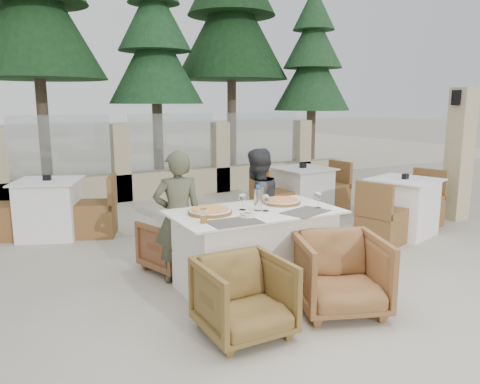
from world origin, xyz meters
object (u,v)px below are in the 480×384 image
olive_dish (248,215)px  armchair_near_left (244,297)px  wine_glass_corner (318,199)px  diner_right (256,207)px  water_bottle (258,198)px  wine_glass_near (266,202)px  dining_table (255,249)px  pizza_left (210,211)px  armchair_far_right (245,241)px  bg_table_a (49,209)px  beer_glass_left (204,216)px  beer_glass_right (260,195)px  pizza_right (282,201)px  diner_left (178,217)px  armchair_near_right (340,274)px  bg_table_c (403,207)px  bg_table_b (302,192)px  armchair_far_left (174,244)px  wine_glass_centre (242,201)px

olive_dish → armchair_near_left: bearing=-121.3°
wine_glass_corner → diner_right: diner_right is taller
olive_dish → diner_right: (0.55, 0.78, -0.14)m
water_bottle → wine_glass_near: water_bottle is taller
dining_table → pizza_left: pizza_left is taller
wine_glass_corner → diner_right: 0.85m
armchair_far_right → bg_table_a: 2.84m
beer_glass_left → beer_glass_right: 1.00m
water_bottle → wine_glass_corner: water_bottle is taller
pizza_right → beer_glass_left: size_ratio=3.02×
beer_glass_right → diner_left: 0.87m
bg_table_a → diner_right: bearing=-28.0°
armchair_near_right → pizza_right: bearing=109.7°
dining_table → bg_table_c: bearing=13.9°
water_bottle → wine_glass_corner: bearing=-18.7°
beer_glass_right → armchair_near_left: (-0.78, -1.10, -0.54)m
armchair_far_right → armchair_near_right: armchair_near_right is taller
pizza_left → armchair_near_right: size_ratio=0.55×
pizza_left → diner_left: bearing=111.4°
armchair_near_left → bg_table_c: bg_table_c is taller
wine_glass_near → armchair_near_right: bearing=-67.3°
wine_glass_near → bg_table_b: wine_glass_near is taller
armchair_far_left → armchair_near_left: armchair_near_left is taller
pizza_right → diner_left: size_ratio=0.28×
wine_glass_corner → bg_table_a: bearing=125.4°
diner_left → bg_table_a: bearing=-57.4°
olive_dish → bg_table_b: bearing=45.9°
bg_table_a → armchair_far_right: bearing=-30.1°
armchair_far_left → bg_table_b: bearing=-170.7°
armchair_near_left → olive_dish: bearing=58.5°
wine_glass_centre → bg_table_c: wine_glass_centre is taller
armchair_far_left → olive_dish: bearing=90.1°
wine_glass_centre → diner_left: 0.69m
dining_table → bg_table_b: 3.08m
armchair_near_right → bg_table_a: bearing=138.4°
wine_glass_corner → armchair_near_right: wine_glass_corner is taller
armchair_near_left → armchair_near_right: (0.93, -0.02, 0.03)m
water_bottle → diner_left: 0.83m
beer_glass_left → armchair_near_left: size_ratio=0.18×
wine_glass_centre → bg_table_c: 2.91m
beer_glass_left → diner_left: diner_left is taller
bg_table_c → wine_glass_near: bearing=178.0°
wine_glass_near → bg_table_c: bearing=15.6°
bg_table_b → bg_table_c: bearing=-75.1°
bg_table_a → bg_table_c: 4.78m
olive_dish → armchair_near_right: bearing=-47.3°
armchair_near_left → bg_table_a: size_ratio=0.41×
wine_glass_corner → armchair_far_left: size_ratio=0.30×
pizza_left → wine_glass_near: wine_glass_near is taller
bg_table_b → wine_glass_corner: bearing=-128.4°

